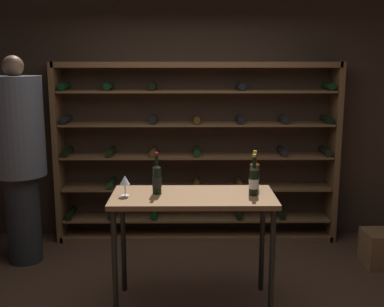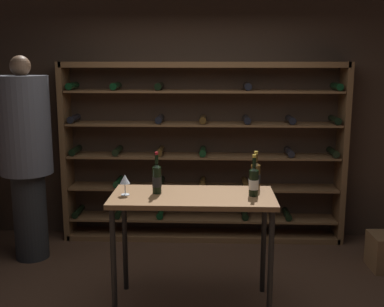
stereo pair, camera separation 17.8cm
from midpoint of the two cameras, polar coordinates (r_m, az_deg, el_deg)
back_wall at (r=5.47m, az=-1.17°, el=4.74°), size 5.84×0.10×2.82m
wine_rack at (r=5.33m, az=-0.55°, el=0.01°), size 3.12×0.32×2.00m
tasting_table at (r=3.89m, az=-1.18°, el=-6.47°), size 1.31×0.60×0.95m
person_bystander_red_print at (r=5.01m, az=-20.85°, el=0.27°), size 0.51×0.51×2.06m
wine_bottle_gold_foil at (r=3.88m, az=-5.51°, el=-3.03°), size 0.08×0.08×0.34m
wine_bottle_black_capsule at (r=4.03m, az=6.19°, el=-2.57°), size 0.08×0.08×0.33m
wine_bottle_amber_reserve at (r=3.85m, az=6.05°, el=-3.23°), size 0.08×0.08×0.33m
wine_glass_stemmed_center at (r=3.85m, az=-9.30°, el=-3.24°), size 0.08×0.08×0.17m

